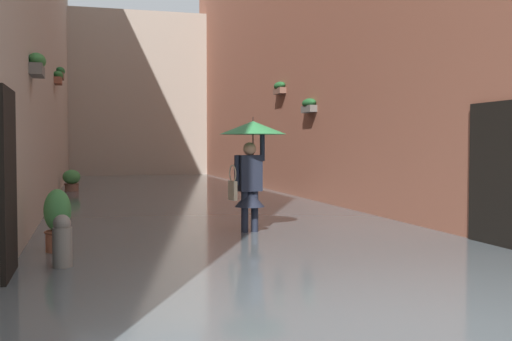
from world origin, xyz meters
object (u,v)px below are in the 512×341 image
at_px(potted_plant_near_right, 72,181).
at_px(potted_plant_far_right, 58,223).
at_px(person_wading, 251,151).
at_px(mooring_bollard, 62,246).

bearing_deg(potted_plant_near_right, potted_plant_far_right, 90.49).
xyz_separation_m(person_wading, potted_plant_near_right, (3.13, -10.25, -1.03)).
bearing_deg(mooring_bollard, potted_plant_near_right, -89.09).
distance_m(person_wading, potted_plant_near_right, 10.77).
bearing_deg(mooring_bollard, person_wading, -142.65).
xyz_separation_m(person_wading, mooring_bollard, (2.93, 2.24, -1.10)).
height_order(potted_plant_near_right, mooring_bollard, potted_plant_near_right).
height_order(potted_plant_far_right, potted_plant_near_right, potted_plant_far_right).
height_order(person_wading, mooring_bollard, person_wading).
xyz_separation_m(person_wading, potted_plant_far_right, (3.04, 1.12, -0.96)).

